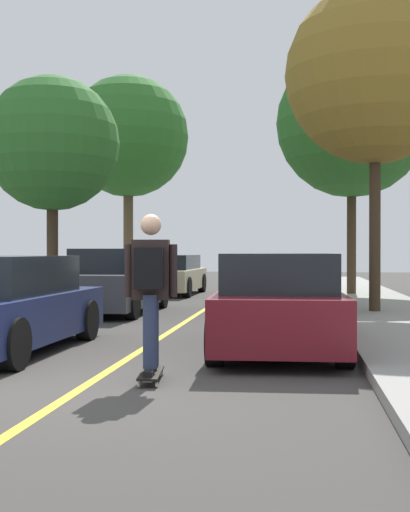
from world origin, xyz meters
TOP-DOWN VIEW (x-y plane):
  - ground at (0.00, 0.00)m, footprint 80.00×80.00m
  - center_line at (0.00, 4.00)m, footprint 0.12×39.20m
  - parked_car_left_near at (-1.95, 8.34)m, footprint 1.89×4.31m
  - parked_car_left_far at (-1.95, 15.07)m, footprint 2.04×4.37m
  - parked_car_right_nearest at (1.96, 2.73)m, footprint 1.94×4.11m
  - parked_car_right_near at (1.96, 8.35)m, footprint 1.95×4.30m
  - street_tree_left_nearest at (-3.90, 9.50)m, footprint 3.40×3.40m
  - street_tree_left_near at (-3.90, 17.31)m, footprint 4.45×4.45m
  - street_tree_right_nearest at (3.90, 7.99)m, footprint 3.87×3.87m
  - street_tree_right_near at (3.90, 14.12)m, footprint 4.59×4.59m
  - skateboard at (0.64, 0.34)m, footprint 0.31×0.86m
  - skateboarder at (0.64, 0.30)m, footprint 0.59×0.71m

SIDE VIEW (x-z plane):
  - ground at x=0.00m, z-range 0.00..0.00m
  - center_line at x=0.00m, z-range 0.00..0.01m
  - skateboard at x=0.64m, z-range 0.04..0.14m
  - parked_car_left_far at x=-1.95m, z-range 0.00..1.31m
  - parked_car_right_nearest at x=1.96m, z-range -0.02..1.37m
  - parked_car_right_near at x=1.96m, z-range -0.01..1.37m
  - parked_car_left_near at x=-1.95m, z-range -0.02..1.46m
  - skateboarder at x=0.64m, z-range 0.21..1.94m
  - street_tree_left_nearest at x=-3.90m, z-range 1.28..6.99m
  - street_tree_right_nearest at x=3.90m, z-range 1.72..8.76m
  - street_tree_right_near at x=3.90m, z-range 1.60..9.13m
  - street_tree_left_near at x=-3.90m, z-range 1.77..9.51m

